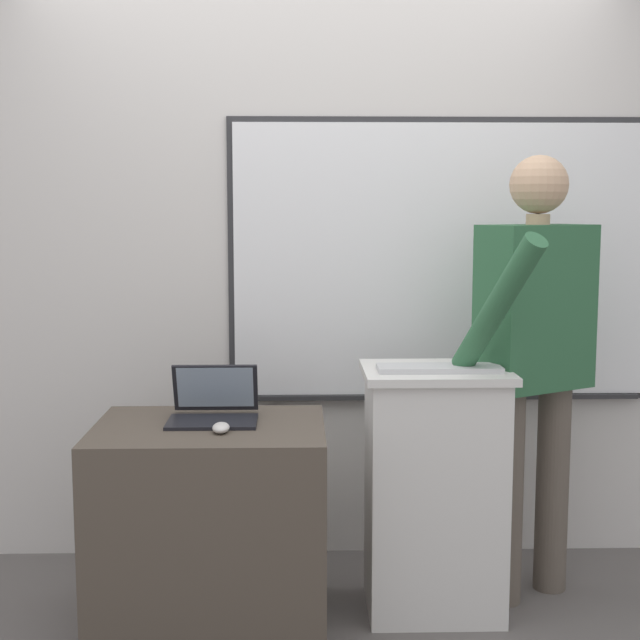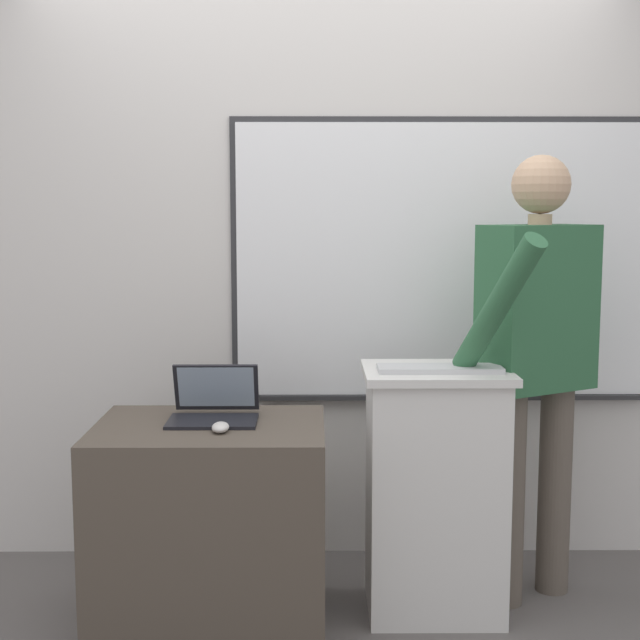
{
  "view_description": "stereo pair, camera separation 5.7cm",
  "coord_description": "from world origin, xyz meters",
  "px_view_note": "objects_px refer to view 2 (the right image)",
  "views": [
    {
      "loc": [
        -0.09,
        -2.73,
        1.53
      ],
      "look_at": [
        -0.01,
        0.43,
        1.13
      ],
      "focal_mm": 50.0,
      "sensor_mm": 36.0,
      "label": 1
    },
    {
      "loc": [
        -0.03,
        -2.73,
        1.53
      ],
      "look_at": [
        -0.01,
        0.43,
        1.13
      ],
      "focal_mm": 50.0,
      "sensor_mm": 36.0,
      "label": 2
    }
  ],
  "objects_px": {
    "side_desk": "(211,525)",
    "wireless_keyboard": "(440,369)",
    "lectern_podium": "(435,490)",
    "person_presenter": "(537,345)",
    "laptop": "(215,404)",
    "computer_mouse_by_laptop": "(220,427)"
  },
  "relations": [
    {
      "from": "laptop",
      "to": "wireless_keyboard",
      "type": "xyz_separation_m",
      "value": [
        0.83,
        -0.03,
        0.14
      ]
    },
    {
      "from": "person_presenter",
      "to": "computer_mouse_by_laptop",
      "type": "height_order",
      "value": "person_presenter"
    },
    {
      "from": "laptop",
      "to": "computer_mouse_by_laptop",
      "type": "relative_size",
      "value": 3.24
    },
    {
      "from": "side_desk",
      "to": "computer_mouse_by_laptop",
      "type": "relative_size",
      "value": 8.3
    },
    {
      "from": "side_desk",
      "to": "person_presenter",
      "type": "xyz_separation_m",
      "value": [
        1.23,
        0.22,
        0.63
      ]
    },
    {
      "from": "side_desk",
      "to": "wireless_keyboard",
      "type": "distance_m",
      "value": 1.02
    },
    {
      "from": "lectern_podium",
      "to": "person_presenter",
      "type": "relative_size",
      "value": 0.54
    },
    {
      "from": "side_desk",
      "to": "wireless_keyboard",
      "type": "xyz_separation_m",
      "value": [
        0.84,
        0.06,
        0.57
      ]
    },
    {
      "from": "person_presenter",
      "to": "laptop",
      "type": "relative_size",
      "value": 5.34
    },
    {
      "from": "person_presenter",
      "to": "computer_mouse_by_laptop",
      "type": "bearing_deg",
      "value": 166.99
    },
    {
      "from": "lectern_podium",
      "to": "wireless_keyboard",
      "type": "height_order",
      "value": "wireless_keyboard"
    },
    {
      "from": "laptop",
      "to": "wireless_keyboard",
      "type": "bearing_deg",
      "value": -2.13
    },
    {
      "from": "side_desk",
      "to": "laptop",
      "type": "bearing_deg",
      "value": 84.06
    },
    {
      "from": "side_desk",
      "to": "wireless_keyboard",
      "type": "relative_size",
      "value": 1.83
    },
    {
      "from": "person_presenter",
      "to": "laptop",
      "type": "height_order",
      "value": "person_presenter"
    },
    {
      "from": "person_presenter",
      "to": "wireless_keyboard",
      "type": "height_order",
      "value": "person_presenter"
    },
    {
      "from": "lectern_podium",
      "to": "person_presenter",
      "type": "height_order",
      "value": "person_presenter"
    },
    {
      "from": "lectern_podium",
      "to": "side_desk",
      "type": "relative_size",
      "value": 1.13
    },
    {
      "from": "side_desk",
      "to": "laptop",
      "type": "distance_m",
      "value": 0.44
    },
    {
      "from": "lectern_podium",
      "to": "person_presenter",
      "type": "distance_m",
      "value": 0.68
    },
    {
      "from": "lectern_podium",
      "to": "laptop",
      "type": "relative_size",
      "value": 2.9
    },
    {
      "from": "person_presenter",
      "to": "wireless_keyboard",
      "type": "distance_m",
      "value": 0.43
    }
  ]
}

